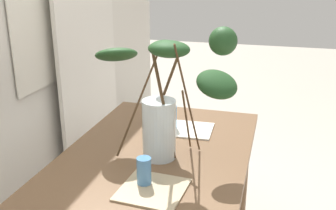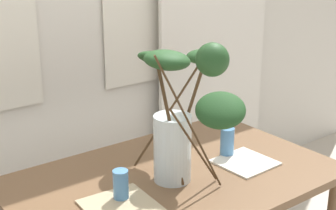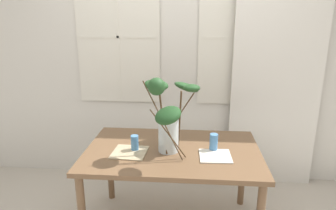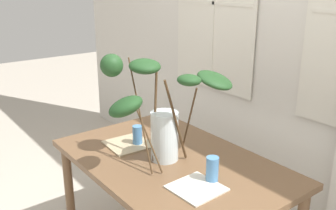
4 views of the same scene
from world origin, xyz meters
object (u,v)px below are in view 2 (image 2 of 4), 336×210
at_px(drinking_glass_blue_left, 121,185).
at_px(plate_square_right, 245,162).
at_px(vase_with_branches, 181,112).
at_px(drinking_glass_blue_right, 227,142).
at_px(plate_square_left, 120,206).
at_px(dining_table, 174,192).

bearing_deg(drinking_glass_blue_left, plate_square_right, -5.40).
bearing_deg(vase_with_branches, plate_square_right, -6.37).
bearing_deg(plate_square_right, vase_with_branches, 173.63).
relative_size(drinking_glass_blue_right, plate_square_left, 0.53).
distance_m(vase_with_branches, plate_square_right, 0.48).
height_order(dining_table, drinking_glass_blue_right, drinking_glass_blue_right).
distance_m(drinking_glass_blue_right, plate_square_left, 0.68).
bearing_deg(drinking_glass_blue_right, dining_table, -178.14).
xyz_separation_m(vase_with_branches, plate_square_right, (0.35, -0.04, -0.32)).
xyz_separation_m(vase_with_branches, plate_square_left, (-0.32, -0.03, -0.32)).
height_order(dining_table, plate_square_right, plate_square_right).
bearing_deg(drinking_glass_blue_right, vase_with_branches, -167.68).
bearing_deg(drinking_glass_blue_right, drinking_glass_blue_left, -175.04).
xyz_separation_m(dining_table, vase_with_branches, (-0.02, -0.07, 0.40)).
bearing_deg(drinking_glass_blue_right, plate_square_left, -171.20).
distance_m(drinking_glass_blue_left, plate_square_right, 0.65).
xyz_separation_m(plate_square_left, plate_square_right, (0.68, -0.01, 0.00)).
xyz_separation_m(dining_table, drinking_glass_blue_right, (0.33, 0.01, 0.15)).
relative_size(vase_with_branches, plate_square_right, 3.22).
height_order(drinking_glass_blue_right, plate_square_right, drinking_glass_blue_right).
xyz_separation_m(dining_table, plate_square_right, (0.34, -0.10, 0.09)).
bearing_deg(vase_with_branches, drinking_glass_blue_left, 175.82).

